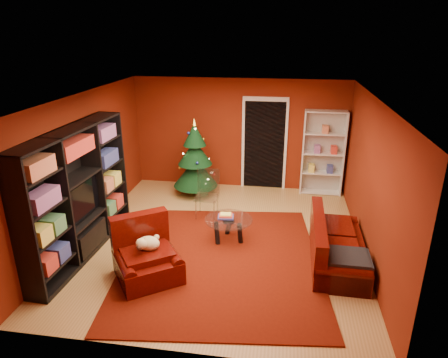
% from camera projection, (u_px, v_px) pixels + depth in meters
% --- Properties ---
extents(floor, '(5.00, 5.50, 0.05)m').
position_uv_depth(floor, '(221.00, 241.00, 7.35)').
color(floor, '#B18546').
rests_on(floor, ground).
extents(ceiling, '(5.00, 5.50, 0.05)m').
position_uv_depth(ceiling, '(220.00, 96.00, 6.41)').
color(ceiling, silver).
rests_on(ceiling, wall_back).
extents(wall_back, '(5.00, 0.05, 2.60)m').
position_uv_depth(wall_back, '(239.00, 134.00, 9.44)').
color(wall_back, maroon).
rests_on(wall_back, ground).
extents(wall_left, '(0.05, 5.50, 2.60)m').
position_uv_depth(wall_left, '(83.00, 166.00, 7.24)').
color(wall_left, maroon).
rests_on(wall_left, ground).
extents(wall_right, '(0.05, 5.50, 2.60)m').
position_uv_depth(wall_right, '(373.00, 182.00, 6.52)').
color(wall_right, maroon).
rests_on(wall_right, ground).
extents(doorway, '(1.06, 0.60, 2.16)m').
position_uv_depth(doorway, '(264.00, 146.00, 9.40)').
color(doorway, black).
rests_on(doorway, floor).
extents(rug, '(3.63, 4.11, 0.02)m').
position_uv_depth(rug, '(221.00, 260.00, 6.68)').
color(rug, '#5B1205').
rests_on(rug, floor).
extents(media_unit, '(0.54, 2.86, 2.18)m').
position_uv_depth(media_unit, '(77.00, 194.00, 6.58)').
color(media_unit, black).
rests_on(media_unit, floor).
extents(christmas_tree, '(1.21, 1.21, 1.82)m').
position_uv_depth(christmas_tree, '(195.00, 158.00, 9.06)').
color(christmas_tree, black).
rests_on(christmas_tree, floor).
extents(gift_box_green, '(0.31, 0.31, 0.23)m').
position_uv_depth(gift_box_green, '(202.00, 190.00, 9.31)').
color(gift_box_green, '#245924').
rests_on(gift_box_green, floor).
extents(gift_box_red, '(0.24, 0.24, 0.20)m').
position_uv_depth(gift_box_red, '(199.00, 182.00, 9.83)').
color(gift_box_red, maroon).
rests_on(gift_box_red, floor).
extents(white_bookshelf, '(0.93, 0.34, 2.00)m').
position_uv_depth(white_bookshelf, '(323.00, 153.00, 9.09)').
color(white_bookshelf, white).
rests_on(white_bookshelf, floor).
extents(armchair, '(1.38, 1.38, 0.78)m').
position_uv_depth(armchair, '(147.00, 256.00, 6.09)').
color(armchair, '#3B0703').
rests_on(armchair, rug).
extents(dog, '(0.50, 0.48, 0.25)m').
position_uv_depth(dog, '(149.00, 243.00, 6.08)').
color(dog, beige).
rests_on(dog, armchair).
extents(sofa, '(0.87, 1.86, 0.79)m').
position_uv_depth(sofa, '(338.00, 241.00, 6.51)').
color(sofa, '#3B0703').
rests_on(sofa, rug).
extents(coffee_table, '(0.96, 0.96, 0.54)m').
position_uv_depth(coffee_table, '(229.00, 230.00, 7.23)').
color(coffee_table, gray).
rests_on(coffee_table, rug).
extents(acrylic_chair, '(0.46, 0.50, 0.89)m').
position_uv_depth(acrylic_chair, '(207.00, 197.00, 8.07)').
color(acrylic_chair, '#66605B').
rests_on(acrylic_chair, rug).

